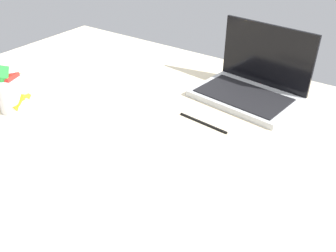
# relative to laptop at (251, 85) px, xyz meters

# --- Properties ---
(bed_mattress) EXTENTS (1.80, 1.40, 0.18)m
(bed_mattress) POSITION_rel_laptop_xyz_m (-0.16, -0.45, -0.13)
(bed_mattress) COLOR beige
(bed_mattress) RESTS_ON ground
(laptop) EXTENTS (0.36, 0.27, 0.23)m
(laptop) POSITION_rel_laptop_xyz_m (0.00, 0.00, 0.00)
(laptop) COLOR #B7BABC
(laptop) RESTS_ON bed_mattress
(snack_cup) EXTENTS (0.11, 0.11, 0.15)m
(snack_cup) POSITION_rel_laptop_xyz_m (-0.58, -0.51, 0.02)
(snack_cup) COLOR silver
(snack_cup) RESTS_ON bed_mattress
(charger_cable) EXTENTS (0.17, 0.02, 0.01)m
(charger_cable) POSITION_rel_laptop_xyz_m (-0.04, -0.25, -0.04)
(charger_cable) COLOR black
(charger_cable) RESTS_ON bed_mattress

